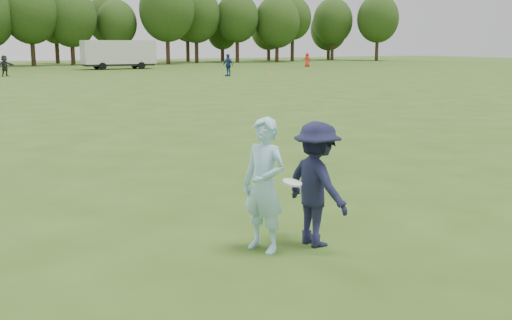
# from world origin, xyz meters

# --- Properties ---
(ground) EXTENTS (200.00, 200.00, 0.00)m
(ground) POSITION_xyz_m (0.00, 0.00, 0.00)
(ground) COLOR #334B15
(ground) RESTS_ON ground
(thrower) EXTENTS (0.67, 0.80, 1.88)m
(thrower) POSITION_xyz_m (-0.82, -0.19, 0.94)
(thrower) COLOR #95CEE6
(thrower) RESTS_ON ground
(defender) EXTENTS (0.76, 1.21, 1.79)m
(defender) POSITION_xyz_m (-0.05, -0.35, 0.90)
(defender) COLOR #181934
(defender) RESTS_ON ground
(player_far_b) EXTENTS (0.79, 1.24, 1.96)m
(player_far_b) POSITION_xyz_m (19.11, 40.74, 0.98)
(player_far_b) COLOR navy
(player_far_b) RESTS_ON ground
(player_far_c) EXTENTS (0.92, 0.70, 1.70)m
(player_far_c) POSITION_xyz_m (37.38, 55.29, 0.85)
(player_far_c) COLOR red
(player_far_c) RESTS_ON ground
(player_far_d) EXTENTS (1.75, 1.35, 1.85)m
(player_far_d) POSITION_xyz_m (1.80, 49.90, 0.93)
(player_far_d) COLOR #292929
(player_far_d) RESTS_ON ground
(field_cone) EXTENTS (0.28, 0.28, 0.30)m
(field_cone) POSITION_xyz_m (25.19, 43.92, 0.15)
(field_cone) COLOR orange
(field_cone) RESTS_ON ground
(disc_in_play) EXTENTS (0.30, 0.31, 0.09)m
(disc_in_play) POSITION_xyz_m (-0.55, -0.49, 1.01)
(disc_in_play) COLOR white
(disc_in_play) RESTS_ON ground
(cargo_trailer) EXTENTS (9.00, 2.75, 3.20)m
(cargo_trailer) POSITION_xyz_m (14.97, 59.91, 1.78)
(cargo_trailer) COLOR silver
(cargo_trailer) RESTS_ON ground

